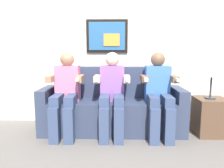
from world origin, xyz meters
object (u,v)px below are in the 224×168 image
(person_on_left, at_px, (66,91))
(table_lamp, at_px, (212,72))
(side_table_right, at_px, (210,116))
(person_on_right, at_px, (159,91))
(couch, at_px, (112,109))
(person_in_middle, at_px, (112,91))

(person_on_left, height_order, table_lamp, person_on_left)
(side_table_right, bearing_deg, person_on_left, -178.20)
(person_on_left, xyz_separation_m, person_on_right, (1.22, -0.00, 0.00))
(couch, height_order, side_table_right, couch)
(person_in_middle, height_order, person_on_right, same)
(table_lamp, bearing_deg, couch, 174.65)
(side_table_right, bearing_deg, couch, 175.44)
(person_on_left, xyz_separation_m, side_table_right, (1.94, 0.06, -0.36))
(couch, bearing_deg, side_table_right, -4.56)
(person_in_middle, bearing_deg, table_lamp, 2.00)
(person_on_right, xyz_separation_m, table_lamp, (0.69, 0.05, 0.25))
(couch, distance_m, side_table_right, 1.34)
(couch, bearing_deg, person_on_right, -15.36)
(couch, xyz_separation_m, person_on_right, (0.61, -0.17, 0.29))
(person_in_middle, bearing_deg, couch, 89.98)
(person_on_left, relative_size, person_on_right, 1.00)
(person_on_right, height_order, side_table_right, person_on_right)
(person_on_right, bearing_deg, person_on_left, 179.98)
(person_in_middle, relative_size, side_table_right, 2.22)
(side_table_right, bearing_deg, table_lamp, -148.26)
(side_table_right, height_order, table_lamp, table_lamp)
(couch, distance_m, person_on_right, 0.70)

